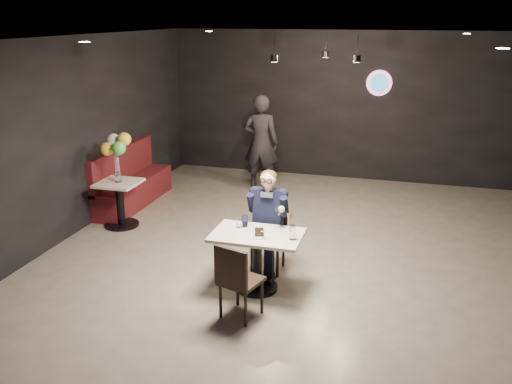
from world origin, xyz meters
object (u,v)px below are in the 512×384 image
(seated_man, at_px, (268,220))
(passerby, at_px, (261,143))
(chair_far, at_px, (268,238))
(booth_bench, at_px, (133,177))
(balloon_vase, at_px, (118,177))
(sundae_glass, at_px, (293,232))
(side_table, at_px, (120,203))
(chair_near, at_px, (241,279))
(main_table, at_px, (257,262))

(seated_man, bearing_deg, passerby, 106.97)
(chair_far, height_order, passerby, passerby)
(booth_bench, bearing_deg, chair_far, -32.30)
(balloon_vase, distance_m, passerby, 3.01)
(sundae_glass, relative_size, booth_bench, 0.08)
(balloon_vase, bearing_deg, sundae_glass, -25.39)
(side_table, bearing_deg, sundae_glass, -25.39)
(chair_far, height_order, chair_near, same)
(chair_far, distance_m, sundae_glass, 0.84)
(chair_far, bearing_deg, sundae_glass, -52.89)
(side_table, bearing_deg, chair_far, -18.43)
(chair_near, relative_size, sundae_glass, 5.22)
(main_table, distance_m, seated_man, 0.65)
(seated_man, height_order, sundae_glass, seated_man)
(passerby, bearing_deg, main_table, 103.79)
(seated_man, bearing_deg, balloon_vase, 161.57)
(seated_man, bearing_deg, main_table, -90.00)
(sundae_glass, relative_size, balloon_vase, 1.11)
(chair_near, height_order, passerby, passerby)
(passerby, bearing_deg, chair_far, 106.05)
(chair_far, xyz_separation_m, seated_man, (0.00, 0.00, 0.26))
(sundae_glass, distance_m, side_table, 3.53)
(chair_near, distance_m, seated_man, 1.24)
(side_table, bearing_deg, chair_near, -37.92)
(main_table, relative_size, sundae_glass, 6.24)
(seated_man, relative_size, sundae_glass, 8.17)
(chair_far, xyz_separation_m, sundae_glass, (0.45, -0.60, 0.38))
(main_table, bearing_deg, balloon_vase, 151.80)
(booth_bench, bearing_deg, balloon_vase, -73.30)
(seated_man, xyz_separation_m, balloon_vase, (-2.71, 0.90, 0.11))
(side_table, bearing_deg, passerby, 56.16)
(chair_far, height_order, side_table, chair_far)
(booth_bench, relative_size, balloon_vase, 13.16)
(sundae_glass, bearing_deg, seated_man, 127.11)
(chair_near, bearing_deg, side_table, 158.72)
(main_table, bearing_deg, side_table, 151.80)
(seated_man, distance_m, side_table, 2.87)
(side_table, bearing_deg, main_table, -28.20)
(chair_near, distance_m, side_table, 3.44)
(chair_near, height_order, seated_man, seated_man)
(chair_far, height_order, balloon_vase, chair_far)
(main_table, relative_size, seated_man, 0.76)
(main_table, bearing_deg, chair_far, 90.00)
(sundae_glass, bearing_deg, main_table, 173.97)
(main_table, xyz_separation_m, sundae_glass, (0.45, -0.05, 0.46))
(side_table, distance_m, passerby, 3.05)
(balloon_vase, bearing_deg, main_table, -28.20)
(main_table, bearing_deg, passerby, 104.72)
(main_table, height_order, balloon_vase, balloon_vase)
(chair_near, bearing_deg, chair_far, 106.64)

